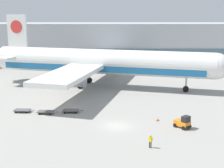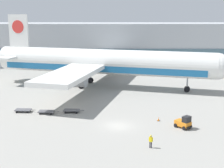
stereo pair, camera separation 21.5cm
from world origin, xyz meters
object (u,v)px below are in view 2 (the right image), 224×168
(ground_crew_near, at_px, (151,140))
(traffic_cone_near, at_px, (159,119))
(airplane_main, at_px, (99,62))
(baggage_dolly_lead, at_px, (23,110))
(baggage_dolly_third, at_px, (72,110))
(baggage_tug_foreground, at_px, (184,123))
(baggage_dolly_second, at_px, (47,111))

(ground_crew_near, relative_size, traffic_cone_near, 2.65)
(airplane_main, distance_m, traffic_cone_near, 27.43)
(baggage_dolly_lead, xyz_separation_m, baggage_dolly_third, (8.67, -0.15, 0.00))
(airplane_main, height_order, baggage_dolly_lead, airplane_main)
(airplane_main, relative_size, baggage_tug_foreground, 20.46)
(baggage_tug_foreground, bearing_deg, baggage_dolly_lead, -146.23)
(airplane_main, relative_size, ground_crew_near, 31.63)
(baggage_tug_foreground, xyz_separation_m, traffic_cone_near, (-3.41, 3.23, -0.55))
(airplane_main, relative_size, traffic_cone_near, 83.87)
(baggage_dolly_second, xyz_separation_m, ground_crew_near, (16.67, -14.21, 0.68))
(baggage_dolly_lead, bearing_deg, traffic_cone_near, -7.64)
(baggage_tug_foreground, distance_m, traffic_cone_near, 4.73)
(baggage_dolly_third, height_order, ground_crew_near, ground_crew_near)
(baggage_dolly_lead, xyz_separation_m, baggage_dolly_second, (4.35, -0.86, 0.00))
(baggage_tug_foreground, height_order, baggage_dolly_third, baggage_tug_foreground)
(baggage_dolly_second, relative_size, ground_crew_near, 2.08)
(airplane_main, bearing_deg, traffic_cone_near, -51.38)
(airplane_main, relative_size, baggage_dolly_third, 15.22)
(baggage_tug_foreground, height_order, baggage_dolly_lead, baggage_tug_foreground)
(baggage_dolly_third, bearing_deg, airplane_main, 82.04)
(baggage_dolly_second, bearing_deg, baggage_dolly_third, 12.62)
(baggage_dolly_second, bearing_deg, baggage_tug_foreground, -13.73)
(baggage_dolly_third, height_order, traffic_cone_near, traffic_cone_near)
(baggage_dolly_third, bearing_deg, baggage_dolly_second, -167.38)
(baggage_tug_foreground, relative_size, baggage_dolly_second, 0.74)
(airplane_main, relative_size, baggage_dolly_second, 15.22)
(baggage_dolly_lead, height_order, baggage_dolly_third, same)
(baggage_dolly_third, bearing_deg, traffic_cone_near, -13.19)
(airplane_main, xyz_separation_m, baggage_dolly_second, (-8.34, -20.93, -5.45))
(baggage_tug_foreground, xyz_separation_m, baggage_dolly_third, (-18.25, 7.61, -0.49))
(airplane_main, distance_m, baggage_tug_foreground, 31.65)
(baggage_dolly_lead, bearing_deg, airplane_main, 60.97)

